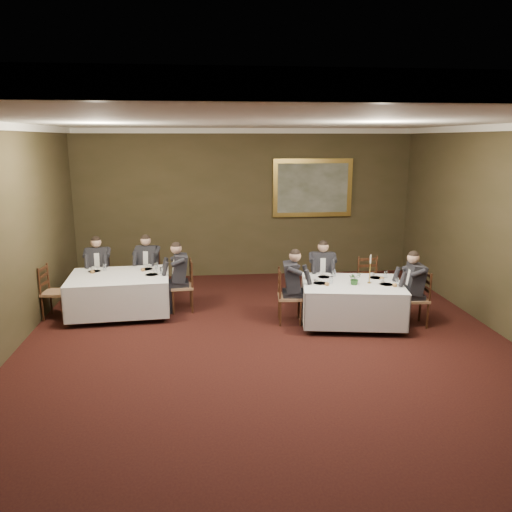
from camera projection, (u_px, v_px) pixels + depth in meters
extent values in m
plane|color=black|center=(273.00, 362.00, 7.46)|extent=(10.00, 10.00, 0.00)
cube|color=silver|center=(276.00, 120.00, 6.66)|extent=(8.00, 10.00, 0.10)
cube|color=#38321C|center=(245.00, 204.00, 11.90)|extent=(8.00, 0.10, 3.50)
cube|color=#38321C|center=(431.00, 484.00, 2.22)|extent=(8.00, 0.10, 3.50)
cube|color=white|center=(245.00, 131.00, 11.47)|extent=(8.00, 0.10, 0.12)
cube|color=white|center=(461.00, 88.00, 1.88)|extent=(8.00, 0.10, 0.12)
cube|color=black|center=(352.00, 285.00, 8.85)|extent=(1.87, 1.52, 0.04)
cube|color=white|center=(353.00, 283.00, 8.85)|extent=(1.94, 1.59, 0.02)
cube|color=white|center=(352.00, 301.00, 8.92)|extent=(1.96, 1.61, 0.65)
cube|color=black|center=(119.00, 277.00, 9.35)|extent=(1.85, 1.44, 0.04)
cube|color=white|center=(119.00, 276.00, 9.34)|extent=(1.91, 1.50, 0.02)
cube|color=white|center=(120.00, 293.00, 9.42)|extent=(1.93, 1.52, 0.65)
cube|color=#946E4B|center=(322.00, 283.00, 9.81)|extent=(0.50, 0.48, 0.05)
cube|color=black|center=(321.00, 269.00, 9.93)|extent=(0.38, 0.09, 0.54)
cube|color=black|center=(322.00, 265.00, 9.72)|extent=(0.46, 0.37, 0.55)
sphere|color=tan|center=(323.00, 246.00, 9.63)|extent=(0.24, 0.24, 0.21)
cube|color=#946E4B|center=(370.00, 284.00, 9.75)|extent=(0.47, 0.45, 0.05)
cube|color=black|center=(367.00, 270.00, 9.88)|extent=(0.38, 0.05, 0.54)
cube|color=#946E4B|center=(290.00, 297.00, 8.97)|extent=(0.46, 0.48, 0.05)
cube|color=black|center=(279.00, 284.00, 8.91)|extent=(0.07, 0.38, 0.54)
cube|color=black|center=(290.00, 277.00, 8.88)|extent=(0.35, 0.45, 0.55)
sphere|color=tan|center=(291.00, 256.00, 8.80)|extent=(0.23, 0.23, 0.21)
cube|color=#946E4B|center=(415.00, 299.00, 8.85)|extent=(0.45, 0.47, 0.05)
cube|color=black|center=(426.00, 286.00, 8.80)|extent=(0.06, 0.38, 0.54)
cube|color=black|center=(416.00, 279.00, 8.76)|extent=(0.34, 0.44, 0.55)
sphere|color=tan|center=(418.00, 258.00, 8.67)|extent=(0.22, 0.22, 0.21)
cube|color=#946E4B|center=(99.00, 277.00, 10.22)|extent=(0.47, 0.45, 0.05)
cube|color=black|center=(99.00, 264.00, 10.35)|extent=(0.38, 0.06, 0.54)
cube|color=black|center=(98.00, 260.00, 10.14)|extent=(0.44, 0.34, 0.55)
sphere|color=tan|center=(96.00, 241.00, 10.05)|extent=(0.22, 0.22, 0.21)
cube|color=#946E4B|center=(149.00, 275.00, 10.39)|extent=(0.51, 0.49, 0.05)
cube|color=black|center=(151.00, 262.00, 10.51)|extent=(0.38, 0.10, 0.54)
cube|color=black|center=(148.00, 258.00, 10.30)|extent=(0.47, 0.38, 0.55)
sphere|color=tan|center=(147.00, 240.00, 10.21)|extent=(0.24, 0.24, 0.21)
cube|color=#946E4B|center=(182.00, 287.00, 9.60)|extent=(0.46, 0.48, 0.05)
cube|color=black|center=(191.00, 274.00, 9.58)|extent=(0.07, 0.38, 0.54)
cube|color=black|center=(181.00, 268.00, 9.51)|extent=(0.35, 0.45, 0.55)
sphere|color=tan|center=(180.00, 248.00, 9.42)|extent=(0.23, 0.23, 0.21)
cube|color=#946E4B|center=(55.00, 293.00, 9.21)|extent=(0.47, 0.48, 0.05)
cube|color=black|center=(44.00, 280.00, 9.16)|extent=(0.07, 0.38, 0.54)
imported|color=#2D5926|center=(355.00, 278.00, 8.72)|extent=(0.27, 0.25, 0.24)
cylinder|color=gold|center=(369.00, 282.00, 8.84)|extent=(0.08, 0.08, 0.02)
cylinder|color=gold|center=(370.00, 272.00, 8.79)|extent=(0.02, 0.02, 0.35)
cylinder|color=white|center=(371.00, 258.00, 8.74)|extent=(0.02, 0.02, 0.15)
cylinder|color=white|center=(324.00, 276.00, 9.23)|extent=(0.25, 0.25, 0.01)
cylinder|color=white|center=(322.00, 273.00, 9.37)|extent=(0.08, 0.08, 0.05)
cylinder|color=white|center=(333.00, 273.00, 9.23)|extent=(0.06, 0.06, 0.14)
cylinder|color=white|center=(94.00, 271.00, 9.63)|extent=(0.25, 0.25, 0.01)
cylinder|color=white|center=(96.00, 268.00, 9.77)|extent=(0.08, 0.08, 0.05)
cylinder|color=white|center=(103.00, 267.00, 9.63)|extent=(0.06, 0.06, 0.14)
cube|color=#E5BA54|center=(312.00, 188.00, 11.93)|extent=(1.91, 0.08, 1.38)
cube|color=#464B32|center=(313.00, 188.00, 11.88)|extent=(1.69, 0.01, 1.16)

